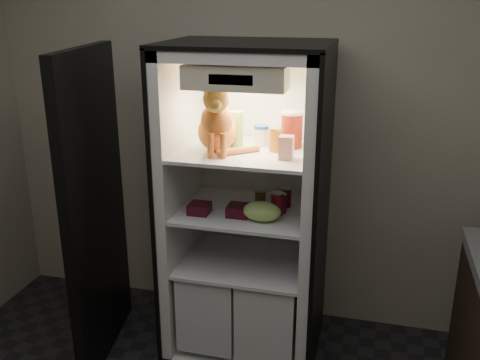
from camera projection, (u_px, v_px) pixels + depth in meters
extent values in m
plane|color=beige|center=(264.00, 121.00, 3.39)|extent=(3.60, 0.00, 3.60)
cube|color=white|center=(258.00, 191.00, 3.41)|extent=(0.85, 0.06, 1.85)
cube|color=white|center=(183.00, 203.00, 3.21)|extent=(0.06, 0.70, 1.85)
cube|color=white|center=(314.00, 215.00, 3.02)|extent=(0.06, 0.70, 1.85)
cube|color=white|center=(247.00, 52.00, 2.83)|extent=(0.85, 0.70, 0.06)
cube|color=white|center=(246.00, 339.00, 3.41)|extent=(0.85, 0.70, 0.06)
cube|color=black|center=(176.00, 202.00, 3.22)|extent=(0.02, 0.72, 1.87)
cube|color=black|center=(321.00, 216.00, 3.01)|extent=(0.02, 0.72, 1.87)
cube|color=black|center=(247.00, 44.00, 2.81)|extent=(0.90, 0.72, 0.02)
cube|color=white|center=(245.00, 152.00, 2.97)|extent=(0.73, 0.62, 0.02)
cube|color=white|center=(245.00, 210.00, 3.09)|extent=(0.73, 0.62, 0.02)
cube|color=white|center=(217.00, 294.00, 3.32)|extent=(0.34, 0.58, 0.48)
cube|color=white|center=(273.00, 301.00, 3.23)|extent=(0.34, 0.58, 0.48)
cube|color=white|center=(245.00, 261.00, 3.20)|extent=(0.73, 0.62, 0.02)
cube|color=beige|center=(235.00, 77.00, 2.64)|extent=(0.52, 0.18, 0.12)
cube|color=black|center=(231.00, 80.00, 2.56)|extent=(0.22, 0.01, 0.05)
cube|color=black|center=(96.00, 211.00, 3.09)|extent=(0.21, 0.87, 1.85)
cube|color=white|center=(95.00, 273.00, 3.16)|extent=(0.17, 0.64, 0.12)
cube|color=white|center=(87.00, 194.00, 3.00)|extent=(0.17, 0.64, 0.12)
ellipsoid|color=#D3591B|center=(217.00, 131.00, 2.95)|extent=(0.27, 0.31, 0.22)
ellipsoid|color=#D3591B|center=(217.00, 121.00, 2.82)|extent=(0.21, 0.20, 0.19)
sphere|color=orange|center=(216.00, 99.00, 2.72)|extent=(0.17, 0.17, 0.14)
sphere|color=orange|center=(216.00, 104.00, 2.67)|extent=(0.07, 0.07, 0.06)
cone|color=orange|center=(208.00, 86.00, 2.71)|extent=(0.07, 0.07, 0.06)
cone|color=orange|center=(224.00, 86.00, 2.71)|extent=(0.07, 0.07, 0.06)
cylinder|color=#D3591B|center=(210.00, 146.00, 2.80)|extent=(0.04, 0.04, 0.14)
cylinder|color=#D3591B|center=(223.00, 146.00, 2.80)|extent=(0.04, 0.04, 0.14)
cylinder|color=#D3591B|center=(238.00, 151.00, 2.89)|extent=(0.21, 0.19, 0.04)
cylinder|color=#238132|center=(237.00, 130.00, 3.02)|extent=(0.08, 0.08, 0.18)
cylinder|color=#238132|center=(237.00, 113.00, 2.99)|extent=(0.08, 0.08, 0.02)
cylinder|color=white|center=(261.00, 137.00, 3.04)|extent=(0.08, 0.08, 0.10)
cylinder|color=#16489E|center=(261.00, 127.00, 3.02)|extent=(0.09, 0.09, 0.02)
cylinder|color=maroon|center=(275.00, 141.00, 2.93)|extent=(0.07, 0.07, 0.12)
cylinder|color=gold|center=(276.00, 129.00, 2.91)|extent=(0.07, 0.07, 0.01)
cylinder|color=maroon|center=(292.00, 131.00, 3.00)|extent=(0.12, 0.12, 0.19)
cylinder|color=white|center=(292.00, 113.00, 2.96)|extent=(0.12, 0.12, 0.02)
cube|color=beige|center=(286.00, 148.00, 2.78)|extent=(0.07, 0.07, 0.12)
cylinder|color=black|center=(286.00, 198.00, 3.10)|extent=(0.06, 0.06, 0.11)
cylinder|color=#B2B2B2|center=(286.00, 189.00, 3.08)|extent=(0.06, 0.06, 0.00)
cylinder|color=black|center=(281.00, 203.00, 3.01)|extent=(0.06, 0.06, 0.11)
cylinder|color=#B2B2B2|center=(281.00, 194.00, 2.99)|extent=(0.06, 0.06, 0.00)
cylinder|color=black|center=(277.00, 204.00, 2.98)|extent=(0.07, 0.07, 0.13)
cylinder|color=#B2B2B2|center=(277.00, 193.00, 2.96)|extent=(0.07, 0.07, 0.00)
cylinder|color=#4F3A16|center=(260.00, 197.00, 3.15)|extent=(0.06, 0.06, 0.08)
cylinder|color=#B2B2B2|center=(260.00, 190.00, 3.13)|extent=(0.06, 0.06, 0.01)
ellipsoid|color=#92BC58|center=(262.00, 211.00, 2.90)|extent=(0.21, 0.15, 0.10)
cube|color=#4D0C1C|center=(199.00, 208.00, 3.01)|extent=(0.12, 0.12, 0.06)
cube|color=#4D0C1C|center=(238.00, 210.00, 2.97)|extent=(0.12, 0.12, 0.06)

